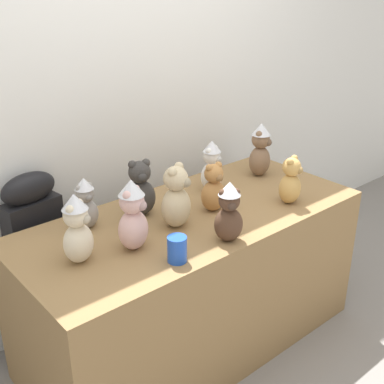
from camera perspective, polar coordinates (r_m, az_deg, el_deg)
The scene contains 15 objects.
ground_plane at distance 2.70m, azimuth 3.64°, elevation -19.08°, with size 10.00×10.00×0.00m, color gray.
wall_back at distance 2.73m, azimuth -8.84°, elevation 12.20°, with size 7.00×0.08×2.60m, color white.
display_table at distance 2.61m, azimuth -0.00°, elevation -10.11°, with size 1.73×0.76×0.76m, color olive.
instrument_case at distance 2.67m, azimuth -17.02°, elevation -7.59°, with size 0.29×0.15×0.97m.
teddy_bear_charcoal at distance 2.38m, azimuth -5.90°, elevation 0.27°, with size 0.18×0.16×0.28m.
teddy_bear_cocoa at distance 2.14m, azimuth 4.22°, elevation -2.33°, with size 0.16×0.15×0.28m.
teddy_bear_snow at distance 2.64m, azimuth 2.25°, elevation 2.94°, with size 0.15×0.13×0.28m.
teddy_bear_ash at distance 2.30m, azimuth -12.00°, elevation -1.31°, with size 0.11×0.10×0.24m.
teddy_bear_mocha at distance 2.86m, azimuth 7.77°, elevation 4.73°, with size 0.17×0.16×0.31m.
teddy_bear_cream at distance 2.03m, azimuth -12.93°, elevation -4.14°, with size 0.17×0.17×0.30m.
teddy_bear_blush at distance 2.08m, azimuth -6.76°, elevation -2.68°, with size 0.18×0.17×0.31m.
teddy_bear_caramel at distance 2.42m, azimuth 2.47°, elevation 0.38°, with size 0.13×0.12×0.25m.
teddy_bear_honey at distance 2.54m, azimuth 11.15°, elevation 1.17°, with size 0.15×0.14×0.25m.
teddy_bear_sand at distance 2.26m, azimuth -1.81°, elevation -0.70°, with size 0.20×0.19×0.30m.
party_cup_blue at distance 2.02m, azimuth -1.71°, elevation -6.52°, with size 0.08×0.08×0.11m, color blue.
Camera 1 is at (-1.40, -1.39, 1.85)m, focal length 46.88 mm.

